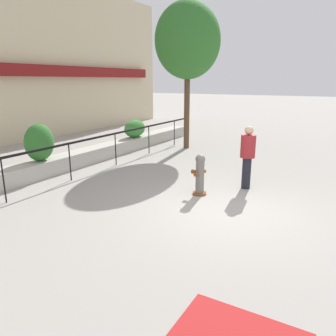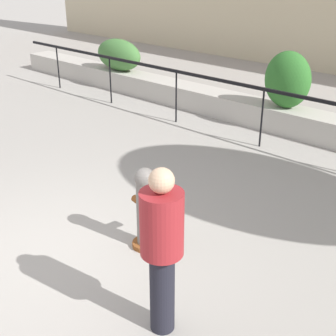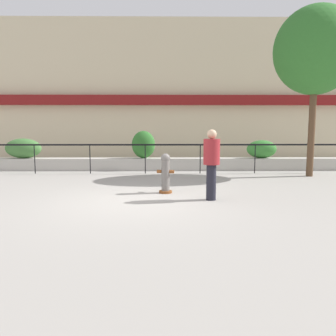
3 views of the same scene
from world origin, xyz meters
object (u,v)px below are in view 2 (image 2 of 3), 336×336
at_px(hedge_bush_0, 119,55).
at_px(fire_hydrant, 146,208).
at_px(hedge_bush_1, 288,80).
at_px(pedestrian, 162,243).

bearing_deg(hedge_bush_0, fire_hydrant, -39.84).
relative_size(hedge_bush_1, fire_hydrant, 1.06).
distance_m(hedge_bush_1, fire_hydrant, 5.08).
height_order(hedge_bush_1, fire_hydrant, hedge_bush_1).
bearing_deg(fire_hydrant, pedestrian, -38.90).
xyz_separation_m(hedge_bush_1, pedestrian, (2.03, -5.87, -0.09)).
distance_m(hedge_bush_0, fire_hydrant, 7.76).
bearing_deg(pedestrian, fire_hydrant, 141.10).
xyz_separation_m(hedge_bush_0, fire_hydrant, (5.95, -4.97, -0.36)).
xyz_separation_m(hedge_bush_0, pedestrian, (7.07, -5.87, 0.07)).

